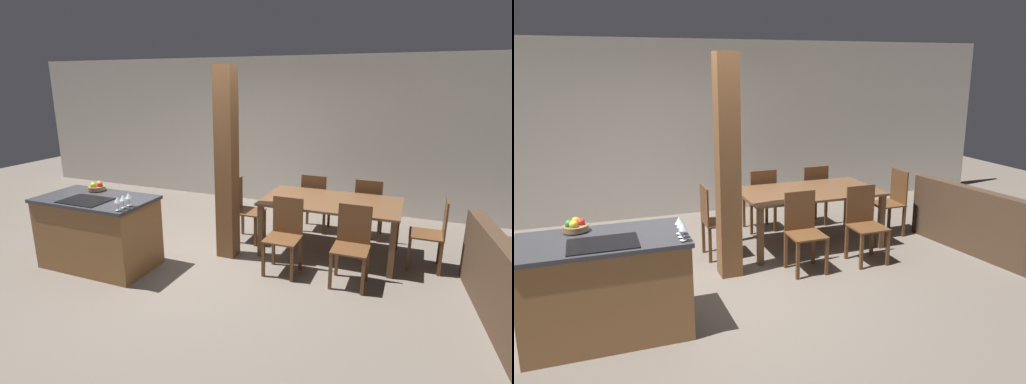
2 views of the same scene
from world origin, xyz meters
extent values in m
plane|color=#665B51|center=(0.00, 0.00, 0.00)|extent=(16.00, 16.00, 0.00)
cube|color=beige|center=(0.00, 2.91, 1.35)|extent=(11.20, 0.08, 2.70)
cube|color=olive|center=(-1.20, -0.58, 0.43)|extent=(1.37, 0.75, 0.85)
cube|color=#38383D|center=(-1.20, -0.58, 0.87)|extent=(1.41, 0.79, 0.04)
cube|color=black|center=(-1.20, -0.74, 0.90)|extent=(0.56, 0.40, 0.01)
cylinder|color=#99704C|center=(-1.41, -0.33, 0.93)|extent=(0.22, 0.22, 0.05)
sphere|color=red|center=(-1.36, -0.32, 0.97)|extent=(0.07, 0.07, 0.07)
sphere|color=gold|center=(-1.41, -0.28, 0.98)|extent=(0.08, 0.08, 0.08)
sphere|color=#3D8E38|center=(-1.46, -0.34, 0.97)|extent=(0.07, 0.07, 0.07)
sphere|color=yellow|center=(-1.42, -0.37, 0.97)|extent=(0.07, 0.07, 0.07)
cylinder|color=silver|center=(-0.57, -0.90, 0.90)|extent=(0.06, 0.06, 0.00)
cylinder|color=silver|center=(-0.57, -0.90, 0.95)|extent=(0.01, 0.01, 0.08)
cone|color=silver|center=(-0.57, -0.90, 1.02)|extent=(0.07, 0.07, 0.06)
cylinder|color=silver|center=(-0.57, -0.81, 0.90)|extent=(0.06, 0.06, 0.00)
cylinder|color=silver|center=(-0.57, -0.81, 0.95)|extent=(0.01, 0.01, 0.08)
cone|color=silver|center=(-0.57, -0.81, 1.02)|extent=(0.07, 0.07, 0.06)
cylinder|color=silver|center=(-0.57, -0.72, 0.90)|extent=(0.06, 0.06, 0.00)
cylinder|color=silver|center=(-0.57, -0.72, 0.95)|extent=(0.01, 0.01, 0.08)
cone|color=silver|center=(-0.57, -0.72, 1.02)|extent=(0.07, 0.07, 0.06)
cube|color=brown|center=(1.39, 0.89, 0.73)|extent=(1.78, 1.03, 0.03)
cube|color=brown|center=(0.57, 0.44, 0.36)|extent=(0.07, 0.07, 0.71)
cube|color=brown|center=(2.22, 0.44, 0.36)|extent=(0.07, 0.07, 0.71)
cube|color=brown|center=(0.57, 1.34, 0.36)|extent=(0.07, 0.07, 0.71)
cube|color=brown|center=(2.22, 1.34, 0.36)|extent=(0.07, 0.07, 0.71)
cube|color=brown|center=(0.99, 0.08, 0.44)|extent=(0.40, 0.40, 0.02)
cube|color=brown|center=(0.99, 0.27, 0.68)|extent=(0.38, 0.02, 0.46)
cube|color=brown|center=(0.82, -0.10, 0.22)|extent=(0.04, 0.04, 0.43)
cube|color=brown|center=(1.17, -0.10, 0.22)|extent=(0.04, 0.04, 0.43)
cube|color=brown|center=(0.82, 0.26, 0.22)|extent=(0.04, 0.04, 0.43)
cube|color=brown|center=(1.17, 0.26, 0.22)|extent=(0.04, 0.04, 0.43)
cube|color=brown|center=(1.79, 0.08, 0.44)|extent=(0.40, 0.40, 0.02)
cube|color=brown|center=(1.79, 0.27, 0.68)|extent=(0.38, 0.02, 0.46)
cube|color=brown|center=(1.62, -0.10, 0.22)|extent=(0.04, 0.04, 0.43)
cube|color=brown|center=(1.97, -0.10, 0.22)|extent=(0.04, 0.04, 0.43)
cube|color=brown|center=(1.62, 0.26, 0.22)|extent=(0.04, 0.04, 0.43)
cube|color=brown|center=(1.97, 0.26, 0.22)|extent=(0.04, 0.04, 0.43)
cube|color=brown|center=(0.99, 1.71, 0.44)|extent=(0.40, 0.40, 0.02)
cube|color=brown|center=(0.99, 1.52, 0.68)|extent=(0.38, 0.02, 0.46)
cube|color=brown|center=(1.17, 1.88, 0.22)|extent=(0.04, 0.04, 0.43)
cube|color=brown|center=(0.82, 1.88, 0.22)|extent=(0.04, 0.04, 0.43)
cube|color=brown|center=(1.17, 1.53, 0.22)|extent=(0.04, 0.04, 0.43)
cube|color=brown|center=(0.82, 1.53, 0.22)|extent=(0.04, 0.04, 0.43)
cube|color=brown|center=(1.79, 1.71, 0.44)|extent=(0.40, 0.40, 0.02)
cube|color=brown|center=(1.79, 1.52, 0.68)|extent=(0.38, 0.02, 0.46)
cube|color=brown|center=(1.97, 1.88, 0.22)|extent=(0.04, 0.04, 0.43)
cube|color=brown|center=(1.62, 1.88, 0.22)|extent=(0.04, 0.04, 0.43)
cube|color=brown|center=(1.97, 1.53, 0.22)|extent=(0.04, 0.04, 0.43)
cube|color=brown|center=(1.62, 1.53, 0.22)|extent=(0.04, 0.04, 0.43)
cube|color=brown|center=(0.20, 0.89, 0.44)|extent=(0.40, 0.40, 0.02)
cube|color=brown|center=(0.01, 0.89, 0.68)|extent=(0.02, 0.38, 0.46)
cube|color=brown|center=(0.38, 0.72, 0.22)|extent=(0.04, 0.04, 0.43)
cube|color=brown|center=(0.38, 1.07, 0.22)|extent=(0.04, 0.04, 0.43)
cube|color=brown|center=(0.03, 0.72, 0.22)|extent=(0.04, 0.04, 0.43)
cube|color=brown|center=(0.03, 1.07, 0.22)|extent=(0.04, 0.04, 0.43)
cube|color=brown|center=(2.59, 0.89, 0.44)|extent=(0.40, 0.40, 0.02)
cube|color=brown|center=(2.78, 0.89, 0.68)|extent=(0.02, 0.38, 0.46)
cube|color=brown|center=(2.41, 1.07, 0.22)|extent=(0.04, 0.04, 0.43)
cube|color=brown|center=(2.41, 0.72, 0.22)|extent=(0.04, 0.04, 0.43)
cube|color=brown|center=(2.76, 1.07, 0.22)|extent=(0.04, 0.04, 0.43)
cube|color=brown|center=(2.76, 0.72, 0.22)|extent=(0.04, 0.04, 0.43)
cube|color=#473323|center=(3.56, -0.05, 0.20)|extent=(1.14, 1.99, 0.40)
cube|color=#473323|center=(3.19, -0.09, 0.62)|extent=(0.41, 1.89, 0.43)
cube|color=#473323|center=(3.45, 0.82, 0.27)|extent=(0.91, 0.26, 0.54)
cube|color=brown|center=(0.15, 0.31, 1.23)|extent=(0.24, 0.24, 2.45)
camera|label=1|loc=(2.38, -4.15, 2.25)|focal=28.00mm
camera|label=2|loc=(-1.25, -4.80, 2.31)|focal=35.00mm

